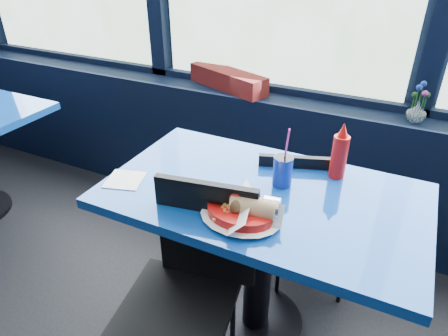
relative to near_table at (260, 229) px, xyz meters
The scene contains 10 objects.
window_sill 0.94m from the near_table, 109.03° to the left, with size 5.00×0.26×0.80m, color black.
near_table is the anchor object (origin of this frame).
chair_near_front 0.35m from the near_table, 116.31° to the right, with size 0.45×0.46×0.87m.
chair_near_back 0.37m from the near_table, 72.32° to the left, with size 0.46×0.46×0.80m.
planter_box 1.08m from the near_table, 122.93° to the left, with size 0.54×0.13×0.11m, color maroon.
flower_vase 1.00m from the near_table, 60.69° to the left, with size 0.11×0.11×0.20m.
food_basket 0.29m from the near_table, 90.10° to the right, with size 0.29×0.29×0.09m.
ketchup_bottle 0.43m from the near_table, 46.02° to the left, with size 0.06×0.06×0.23m.
soda_cup 0.26m from the near_table, 58.42° to the left, with size 0.08×0.08×0.25m.
napkin 0.58m from the near_table, 162.34° to the right, with size 0.14×0.14×0.00m, color white.
Camera 1 is at (0.72, 0.80, 1.59)m, focal length 32.00 mm.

